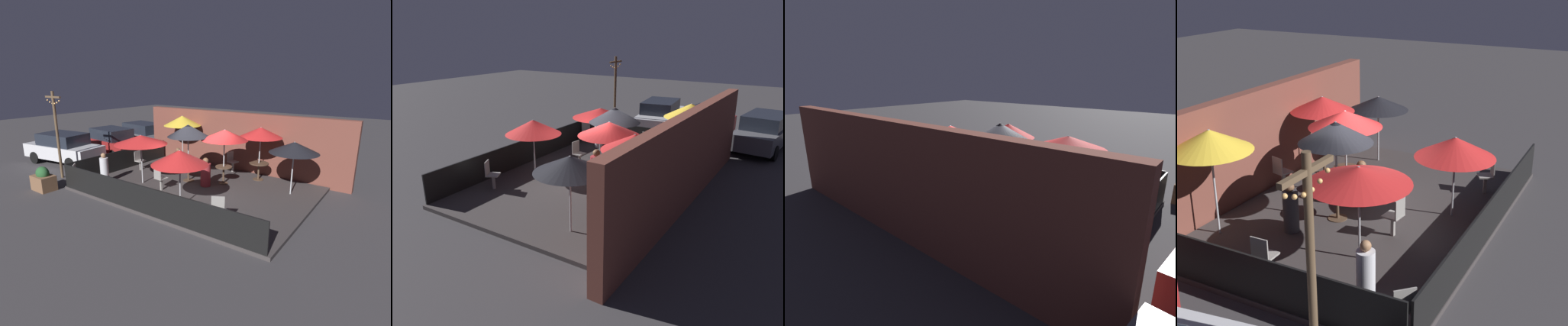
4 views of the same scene
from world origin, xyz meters
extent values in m
plane|color=#383538|center=(0.00, 0.00, 0.00)|extent=(60.00, 60.00, 0.00)
cube|color=#383333|center=(0.00, 0.00, 0.06)|extent=(8.94, 6.21, 0.12)
cube|color=brown|center=(0.00, 3.34, 1.44)|extent=(10.54, 0.36, 2.87)
cube|color=black|center=(0.00, -3.06, 0.59)|extent=(8.74, 0.05, 0.95)
cube|color=black|center=(-4.43, 0.00, 0.59)|extent=(0.05, 6.01, 0.95)
cylinder|color=#B2B2B7|center=(1.64, 2.37, 1.28)|extent=(0.05, 0.05, 2.32)
cone|color=red|center=(1.64, 2.37, 2.22)|extent=(1.83, 1.83, 0.43)
cylinder|color=#B2B2B7|center=(-0.77, 0.47, 1.34)|extent=(0.05, 0.05, 2.45)
cone|color=black|center=(-0.77, 0.47, 2.31)|extent=(1.76, 1.76, 0.51)
cylinder|color=#B2B2B7|center=(0.65, 1.05, 1.27)|extent=(0.05, 0.05, 2.30)
cone|color=red|center=(0.65, 1.05, 2.20)|extent=(1.93, 1.93, 0.43)
cylinder|color=#B2B2B7|center=(3.39, 1.48, 1.14)|extent=(0.05, 0.05, 2.05)
cone|color=black|center=(3.39, 1.48, 1.96)|extent=(1.84, 1.84, 0.42)
cylinder|color=#B2B2B7|center=(-2.17, -0.91, 1.15)|extent=(0.05, 0.05, 2.06)
cone|color=red|center=(-2.17, -0.91, 2.00)|extent=(2.20, 2.20, 0.37)
cylinder|color=#B2B2B7|center=(-2.68, 2.51, 1.36)|extent=(0.05, 0.05, 2.49)
cone|color=gold|center=(-2.68, 2.51, 2.36)|extent=(1.88, 1.88, 0.49)
cylinder|color=#B2B2B7|center=(0.68, -1.93, 1.13)|extent=(0.05, 0.05, 2.02)
cone|color=red|center=(0.68, -1.93, 1.89)|extent=(1.94, 1.94, 0.50)
cylinder|color=#4C3828|center=(1.64, 2.37, 0.13)|extent=(0.46, 0.46, 0.02)
cylinder|color=#4C3828|center=(1.64, 2.37, 0.48)|extent=(0.08, 0.08, 0.73)
cylinder|color=#4C3828|center=(1.64, 2.37, 0.86)|extent=(0.84, 0.84, 0.04)
cylinder|color=#4C3828|center=(-0.77, 0.47, 0.13)|extent=(0.47, 0.47, 0.02)
cylinder|color=#4C3828|center=(-0.77, 0.47, 0.47)|extent=(0.08, 0.08, 0.70)
cylinder|color=#4C3828|center=(-0.77, 0.47, 0.84)|extent=(0.86, 0.86, 0.04)
cylinder|color=#4C3828|center=(0.65, 1.05, 0.13)|extent=(0.39, 0.39, 0.02)
cylinder|color=#4C3828|center=(0.65, 1.05, 0.48)|extent=(0.08, 0.08, 0.71)
cylinder|color=#4C3828|center=(0.65, 1.05, 0.85)|extent=(0.71, 0.71, 0.04)
cube|color=gray|center=(-0.94, -1.10, 0.36)|extent=(0.09, 0.09, 0.48)
cube|color=gray|center=(-0.94, -1.10, 0.62)|extent=(0.44, 0.44, 0.04)
cube|color=gray|center=(-0.96, -1.28, 0.86)|extent=(0.40, 0.07, 0.44)
cube|color=gray|center=(2.41, -2.24, 0.36)|extent=(0.11, 0.11, 0.47)
cube|color=gray|center=(2.41, -2.24, 0.61)|extent=(0.54, 0.54, 0.04)
cube|color=gray|center=(2.49, -2.40, 0.85)|extent=(0.37, 0.21, 0.44)
cube|color=gray|center=(-3.98, -2.69, 0.35)|extent=(0.11, 0.11, 0.46)
cube|color=gray|center=(-3.98, -2.69, 0.60)|extent=(0.57, 0.57, 0.04)
cube|color=gray|center=(-4.11, -2.82, 0.84)|extent=(0.30, 0.31, 0.44)
cube|color=gray|center=(0.15, 2.75, 0.35)|extent=(0.10, 0.10, 0.47)
cube|color=gray|center=(0.15, 2.75, 0.61)|extent=(0.49, 0.49, 0.04)
cube|color=gray|center=(-0.02, 2.80, 0.85)|extent=(0.13, 0.39, 0.44)
cube|color=gray|center=(-3.62, 0.40, 0.34)|extent=(0.08, 0.08, 0.44)
cube|color=gray|center=(-3.62, 0.40, 0.58)|extent=(0.41, 0.41, 0.04)
cube|color=gray|center=(-3.80, 0.39, 0.82)|extent=(0.04, 0.40, 0.44)
cylinder|color=#333338|center=(-1.82, 1.08, 0.61)|extent=(0.51, 0.51, 0.99)
sphere|color=brown|center=(-1.82, 1.08, 1.22)|extent=(0.22, 0.22, 0.22)
cylinder|color=maroon|center=(0.21, 0.34, 0.60)|extent=(0.59, 0.59, 0.96)
sphere|color=brown|center=(0.21, 0.34, 1.20)|extent=(0.24, 0.24, 0.24)
cylinder|color=silver|center=(-3.54, -1.79, 0.66)|extent=(0.36, 0.36, 1.08)
sphere|color=#9E704C|center=(-3.54, -1.79, 1.30)|extent=(0.21, 0.21, 0.21)
cube|color=brown|center=(-5.07, -3.65, 0.31)|extent=(0.92, 0.65, 0.62)
ellipsoid|color=#235128|center=(-5.07, -3.65, 0.72)|extent=(0.60, 0.48, 0.54)
cylinder|color=brown|center=(-5.97, -2.31, 1.95)|extent=(0.12, 0.12, 3.89)
cube|color=brown|center=(-5.97, -2.31, 3.64)|extent=(1.10, 0.08, 0.08)
sphere|color=#F4B260|center=(-6.43, -2.31, 3.50)|extent=(0.07, 0.07, 0.07)
sphere|color=#F4B260|center=(-6.25, -2.31, 3.42)|extent=(0.07, 0.07, 0.07)
sphere|color=#F4B260|center=(-6.06, -2.31, 3.37)|extent=(0.07, 0.07, 0.07)
sphere|color=#F4B260|center=(-5.88, -2.31, 3.37)|extent=(0.07, 0.07, 0.07)
sphere|color=#F4B260|center=(-5.70, -2.31, 3.42)|extent=(0.07, 0.07, 0.07)
sphere|color=#F4B260|center=(-5.51, -2.31, 3.50)|extent=(0.07, 0.07, 0.07)
cube|color=silver|center=(-8.17, -0.78, 0.67)|extent=(4.54, 2.29, 0.70)
cube|color=#1E232D|center=(-8.17, -0.78, 1.32)|extent=(2.59, 1.88, 0.60)
cylinder|color=black|center=(-6.95, 0.21, 0.32)|extent=(0.66, 0.27, 0.64)
cylinder|color=black|center=(-6.73, -1.39, 0.32)|extent=(0.66, 0.27, 0.64)
cylinder|color=black|center=(-9.62, -0.17, 0.32)|extent=(0.66, 0.27, 0.64)
cylinder|color=black|center=(-9.40, -1.77, 0.32)|extent=(0.66, 0.27, 0.64)
cube|color=maroon|center=(-7.40, 1.82, 0.67)|extent=(4.14, 2.04, 0.70)
cube|color=#1E232D|center=(-7.40, 1.82, 1.32)|extent=(2.33, 1.75, 0.60)
cylinder|color=black|center=(-6.09, 2.52, 0.32)|extent=(0.65, 0.23, 0.64)
cylinder|color=black|center=(-6.23, 0.91, 0.32)|extent=(0.65, 0.23, 0.64)
cylinder|color=black|center=(-8.57, 2.73, 0.32)|extent=(0.65, 0.23, 0.64)
cylinder|color=black|center=(-8.71, 1.12, 0.32)|extent=(0.65, 0.23, 0.64)
cube|color=#5B5B60|center=(-7.44, 4.42, 0.67)|extent=(4.52, 2.16, 0.70)
cube|color=#1E232D|center=(-7.44, 4.42, 1.32)|extent=(2.55, 1.81, 0.60)
cylinder|color=black|center=(-6.01, 5.08, 0.32)|extent=(0.66, 0.25, 0.64)
cylinder|color=black|center=(-6.19, 3.47, 0.32)|extent=(0.66, 0.25, 0.64)
cylinder|color=black|center=(-8.87, 3.77, 0.32)|extent=(0.66, 0.25, 0.64)
camera|label=1|loc=(6.83, -9.58, 4.42)|focal=28.00mm
camera|label=2|loc=(10.54, 6.49, 5.00)|focal=35.00mm
camera|label=3|loc=(-5.93, 7.22, 3.83)|focal=28.00mm
camera|label=4|loc=(-10.98, -5.80, 6.00)|focal=50.00mm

